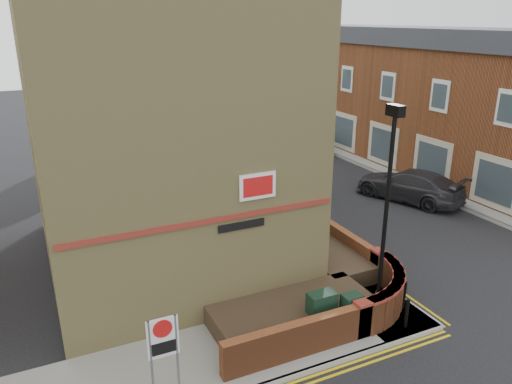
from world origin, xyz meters
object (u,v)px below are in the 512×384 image
Objects in this scene: zone_sign at (163,344)px; lamppost at (386,216)px; silver_car_near at (286,174)px; utility_cabinet_large at (321,312)px.

lamppost is at bearing 6.07° from zone_sign.
lamppost is 1.43× the size of silver_car_near.
utility_cabinet_large is 0.55× the size of zone_sign.
zone_sign is 16.11m from silver_car_near.
silver_car_near is (10.00, 12.59, -0.92)m from zone_sign.
utility_cabinet_large is 4.86m from zone_sign.
lamppost is 2.86× the size of zone_sign.
lamppost is 3.24m from utility_cabinet_large.
zone_sign is at bearing -141.81° from silver_car_near.
zone_sign is at bearing -170.31° from utility_cabinet_large.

